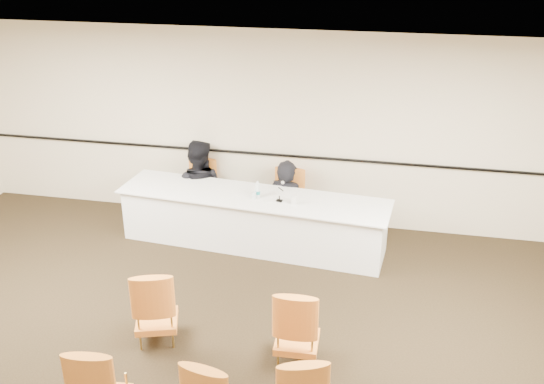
{
  "coord_description": "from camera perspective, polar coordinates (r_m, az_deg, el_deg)",
  "views": [
    {
      "loc": [
        1.63,
        -4.62,
        4.42
      ],
      "look_at": [
        0.15,
        2.6,
        1.09
      ],
      "focal_mm": 40.0,
      "sensor_mm": 36.0,
      "label": 1
    }
  ],
  "objects": [
    {
      "name": "panel_table",
      "position": [
        8.87,
        -1.8,
        -2.67
      ],
      "size": [
        4.02,
        1.26,
        0.79
      ],
      "primitive_type": null,
      "rotation": [
        0.0,
        0.0,
        -0.09
      ],
      "color": "white",
      "rests_on": "ground"
    },
    {
      "name": "wall_rail",
      "position": [
        9.34,
        0.78,
        3.49
      ],
      "size": [
        9.8,
        0.04,
        0.03
      ],
      "primitive_type": "cube",
      "color": "black",
      "rests_on": "wall_back"
    },
    {
      "name": "microphone",
      "position": [
        8.47,
        0.7,
        -0.08
      ],
      "size": [
        0.12,
        0.2,
        0.26
      ],
      "primitive_type": null,
      "rotation": [
        0.0,
        0.0,
        -0.14
      ],
      "color": "black",
      "rests_on": "panel_table"
    },
    {
      "name": "aud_chair_back_left",
      "position": [
        6.13,
        -15.86,
        -16.9
      ],
      "size": [
        0.55,
        0.55,
        0.95
      ],
      "primitive_type": null,
      "rotation": [
        0.0,
        0.0,
        0.11
      ],
      "color": "orange",
      "rests_on": "ground"
    },
    {
      "name": "panelist_second_chair",
      "position": [
        9.69,
        -6.9,
        0.11
      ],
      "size": [
        0.54,
        0.54,
        0.95
      ],
      "primitive_type": null,
      "rotation": [
        0.0,
        0.0,
        -0.09
      ],
      "color": "orange",
      "rests_on": "ground"
    },
    {
      "name": "coffee_cup",
      "position": [
        8.41,
        2.07,
        -0.74
      ],
      "size": [
        0.11,
        0.11,
        0.14
      ],
      "primitive_type": "cylinder",
      "rotation": [
        0.0,
        0.0,
        0.2
      ],
      "color": "silver",
      "rests_on": "panel_table"
    },
    {
      "name": "drinking_glass",
      "position": [
        8.58,
        -1.71,
        -0.35
      ],
      "size": [
        0.07,
        0.07,
        0.1
      ],
      "primitive_type": "cylinder",
      "rotation": [
        0.0,
        0.0,
        -0.07
      ],
      "color": "silver",
      "rests_on": "panel_table"
    },
    {
      "name": "aud_chair_front_right",
      "position": [
        6.61,
        2.4,
        -12.33
      ],
      "size": [
        0.52,
        0.52,
        0.95
      ],
      "primitive_type": null,
      "rotation": [
        0.0,
        0.0,
        0.04
      ],
      "color": "orange",
      "rests_on": "ground"
    },
    {
      "name": "water_bottle",
      "position": [
        8.61,
        -1.37,
        0.27
      ],
      "size": [
        0.09,
        0.09,
        0.24
      ],
      "primitive_type": null,
      "rotation": [
        0.0,
        0.0,
        -0.36
      ],
      "color": "teal",
      "rests_on": "panel_table"
    },
    {
      "name": "panelist_second",
      "position": [
        9.7,
        -6.9,
        -0.03
      ],
      "size": [
        0.86,
        0.67,
        1.75
      ],
      "primitive_type": "imported",
      "rotation": [
        0.0,
        0.0,
        3.13
      ],
      "color": "black",
      "rests_on": "ground"
    },
    {
      "name": "panelist_main",
      "position": [
        9.32,
        1.34,
        -1.9
      ],
      "size": [
        0.7,
        0.54,
        1.71
      ],
      "primitive_type": "imported",
      "rotation": [
        0.0,
        0.0,
        2.9
      ],
      "color": "black",
      "rests_on": "ground"
    },
    {
      "name": "ceiling",
      "position": [
        5.1,
        -7.59,
        7.93
      ],
      "size": [
        10.0,
        10.0,
        0.0
      ],
      "primitive_type": "plane",
      "rotation": [
        3.14,
        0.0,
        0.0
      ],
      "color": "silver",
      "rests_on": "ground"
    },
    {
      "name": "aud_chair_front_left",
      "position": [
        7.03,
        -10.91,
        -10.33
      ],
      "size": [
        0.63,
        0.63,
        0.95
      ],
      "primitive_type": null,
      "rotation": [
        0.0,
        0.0,
        0.31
      ],
      "color": "orange",
      "rests_on": "ground"
    },
    {
      "name": "wall_back",
      "position": [
        9.24,
        0.84,
        5.9
      ],
      "size": [
        10.0,
        0.04,
        3.0
      ],
      "primitive_type": "cube",
      "color": "beige",
      "rests_on": "ground"
    },
    {
      "name": "papers",
      "position": [
        8.6,
        0.16,
        -0.63
      ],
      "size": [
        0.36,
        0.31,
        0.0
      ],
      "primitive_type": "cube",
      "rotation": [
        0.0,
        0.0,
        0.33
      ],
      "color": "white",
      "rests_on": "panel_table"
    },
    {
      "name": "panelist_main_chair",
      "position": [
        9.25,
        1.35,
        -0.95
      ],
      "size": [
        0.54,
        0.54,
        0.95
      ],
      "primitive_type": null,
      "rotation": [
        0.0,
        0.0,
        -0.09
      ],
      "color": "orange",
      "rests_on": "ground"
    }
  ]
}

